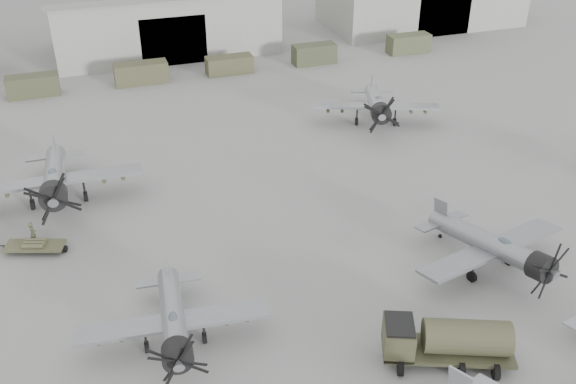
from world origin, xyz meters
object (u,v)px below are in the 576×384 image
aircraft_mid_2 (496,247)px  aircraft_far_0 (55,178)px  ground_crew (33,234)px  aircraft_mid_1 (173,321)px  fuel_tanker (447,339)px  aircraft_far_1 (377,104)px

aircraft_mid_2 → aircraft_far_0: size_ratio=0.88×
aircraft_far_0 → ground_crew: aircraft_far_0 is taller
aircraft_mid_1 → fuel_tanker: size_ratio=1.45×
aircraft_mid_1 → fuel_tanker: aircraft_mid_1 is taller
fuel_tanker → aircraft_far_0: bearing=151.6°
aircraft_far_0 → aircraft_far_1: aircraft_far_0 is taller
aircraft_mid_2 → aircraft_far_1: size_ratio=0.95×
aircraft_mid_2 → fuel_tanker: aircraft_mid_2 is taller
ground_crew → aircraft_far_0: bearing=-43.5°
aircraft_mid_2 → ground_crew: aircraft_mid_2 is taller
aircraft_mid_1 → ground_crew: size_ratio=5.80×
aircraft_far_1 → fuel_tanker: bearing=-87.9°
aircraft_mid_1 → aircraft_far_0: bearing=113.1°
aircraft_far_1 → ground_crew: 34.28m
aircraft_far_0 → fuel_tanker: 32.05m
aircraft_mid_2 → aircraft_far_0: aircraft_far_0 is taller
aircraft_mid_1 → aircraft_far_1: aircraft_far_1 is taller
aircraft_mid_2 → aircraft_far_1: bearing=70.2°
aircraft_far_1 → ground_crew: aircraft_far_1 is taller
ground_crew → aircraft_mid_2: bearing=-138.1°
aircraft_far_0 → aircraft_far_1: bearing=11.6°
aircraft_mid_2 → aircraft_mid_1: bearing=167.5°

